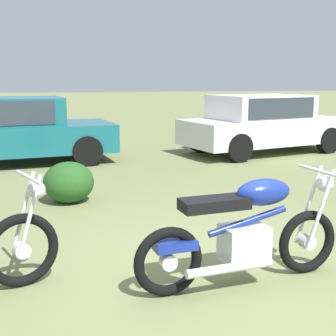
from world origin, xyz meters
The scene contains 4 objects.
ground_plane centered at (0.00, 0.00, 0.00)m, with size 120.00×120.00×0.00m, color olive.
motorcycle_blue centered at (-0.04, -0.30, 0.48)m, with size 2.00×0.70×1.02m.
car_white centered at (3.17, 6.60, 0.80)m, with size 4.44×2.76×1.43m.
shrub_low centered at (-1.56, 2.87, 0.31)m, with size 0.75×0.74×0.61m.
Camera 1 is at (-1.54, -3.93, 1.82)m, focal length 48.85 mm.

